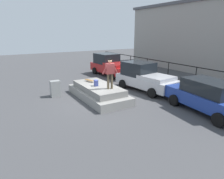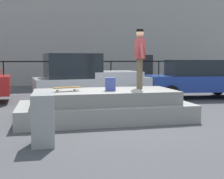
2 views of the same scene
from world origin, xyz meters
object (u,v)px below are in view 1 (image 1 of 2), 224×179
object	(u,v)px
backpack	(96,83)
car_silver_pickup_mid	(144,77)
skateboarder	(110,71)
car_blue_sedan_far	(209,96)
utility_box	(55,89)
car_red_pickup_near	(110,65)
skateboard	(89,80)

from	to	relation	value
backpack	car_silver_pickup_mid	world-z (taller)	car_silver_pickup_mid
skateboarder	backpack	xyz separation A→B (m)	(-0.98, -0.41, -0.84)
car_blue_sedan_far	utility_box	world-z (taller)	car_blue_sedan_far
car_blue_sedan_far	utility_box	xyz separation A→B (m)	(-6.64, -6.03, -0.34)
skateboarder	car_blue_sedan_far	xyz separation A→B (m)	(3.84, 3.60, -1.00)
car_silver_pickup_mid	car_red_pickup_near	bearing A→B (deg)	175.00
car_silver_pickup_mid	utility_box	world-z (taller)	car_silver_pickup_mid
skateboard	utility_box	size ratio (longest dim) A/B	0.77
skateboarder	car_silver_pickup_mid	bearing A→B (deg)	107.43
skateboarder	car_blue_sedan_far	bearing A→B (deg)	43.14
skateboarder	car_blue_sedan_far	distance (m)	5.36
skateboarder	utility_box	world-z (taller)	skateboarder
car_blue_sedan_far	utility_box	bearing A→B (deg)	-137.73
skateboarder	car_blue_sedan_far	world-z (taller)	skateboarder
skateboarder	skateboard	distance (m)	2.38
car_red_pickup_near	car_blue_sedan_far	bearing A→B (deg)	-1.84
backpack	car_silver_pickup_mid	bearing A→B (deg)	100.55
skateboard	backpack	xyz separation A→B (m)	(1.19, -0.10, 0.08)
backpack	car_blue_sedan_far	distance (m)	6.27
utility_box	skateboard	bearing A→B (deg)	75.48
skateboarder	skateboard	bearing A→B (deg)	-171.75
skateboard	car_silver_pickup_mid	bearing A→B (deg)	73.90
skateboarder	car_silver_pickup_mid	xyz separation A→B (m)	(-1.08, 3.45, -0.92)
skateboard	backpack	size ratio (longest dim) A/B	2.15
car_silver_pickup_mid	utility_box	bearing A→B (deg)	-106.24
car_red_pickup_near	backpack	bearing A→B (deg)	-37.33
skateboarder	backpack	size ratio (longest dim) A/B	4.71
skateboard	car_blue_sedan_far	xyz separation A→B (m)	(6.01, 3.91, -0.08)
skateboarder	backpack	bearing A→B (deg)	-157.18
backpack	utility_box	size ratio (longest dim) A/B	0.36
skateboard	skateboarder	bearing A→B (deg)	8.25
backpack	car_red_pickup_near	size ratio (longest dim) A/B	0.08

